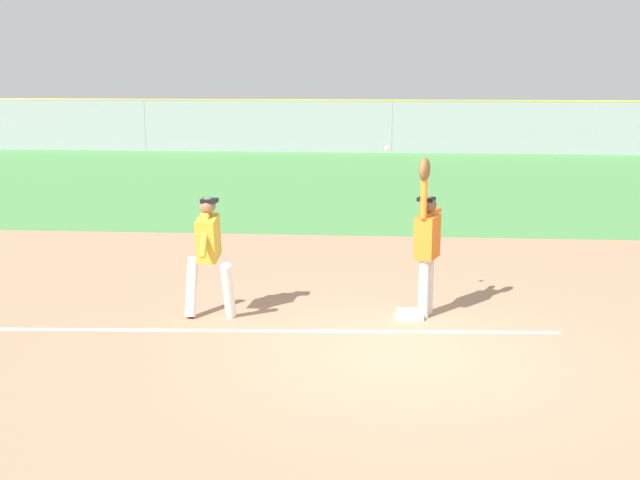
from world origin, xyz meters
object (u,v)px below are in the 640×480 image
(fielder, at_px, (427,239))
(parked_car_red, at_px, (547,131))
(baseball, at_px, (387,148))
(runner, at_px, (209,249))
(parked_car_blue, at_px, (315,129))
(parked_car_white, at_px, (436,130))
(first_base, at_px, (410,314))
(parked_car_tan, at_px, (206,130))

(fielder, distance_m, parked_car_red, 25.69)
(fielder, distance_m, baseball, 1.39)
(fielder, bearing_deg, runner, 25.74)
(baseball, bearing_deg, parked_car_blue, 97.17)
(parked_car_white, bearing_deg, runner, -97.07)
(first_base, bearing_deg, parked_car_tan, 108.61)
(first_base, relative_size, fielder, 0.17)
(first_base, bearing_deg, baseball, 155.75)
(first_base, height_order, runner, runner)
(fielder, xyz_separation_m, runner, (-3.02, -0.32, -0.12))
(parked_car_white, bearing_deg, parked_car_red, -1.36)
(fielder, xyz_separation_m, parked_car_tan, (-8.55, 24.70, -0.45))
(runner, height_order, parked_car_blue, runner)
(parked_car_white, bearing_deg, parked_car_tan, -173.53)
(parked_car_red, bearing_deg, parked_car_white, 174.42)
(baseball, xyz_separation_m, parked_car_blue, (-3.16, 25.12, -1.70))
(first_base, xyz_separation_m, parked_car_tan, (-8.34, 24.76, 0.63))
(baseball, relative_size, parked_car_red, 0.02)
(baseball, height_order, parked_car_white, baseball)
(parked_car_red, bearing_deg, baseball, -106.63)
(fielder, bearing_deg, parked_car_blue, -61.94)
(parked_car_blue, bearing_deg, baseball, -76.43)
(baseball, distance_m, parked_car_white, 25.32)
(parked_car_blue, bearing_deg, runner, -82.00)
(runner, xyz_separation_m, parked_car_red, (9.41, 25.20, -0.32))
(first_base, height_order, parked_car_red, parked_car_red)
(first_base, bearing_deg, fielder, 16.30)
(parked_car_blue, relative_size, parked_car_white, 1.02)
(fielder, bearing_deg, parked_car_red, -84.76)
(parked_car_tan, relative_size, parked_car_red, 1.01)
(parked_car_tan, xyz_separation_m, parked_car_red, (14.93, 0.18, 0.00))
(fielder, relative_size, parked_car_white, 0.51)
(parked_car_red, bearing_deg, first_base, -105.75)
(baseball, distance_m, parked_car_blue, 25.38)
(fielder, distance_m, parked_car_white, 25.32)
(baseball, height_order, parked_car_red, baseball)
(first_base, xyz_separation_m, parked_car_blue, (-3.53, 25.29, 0.63))
(baseball, xyz_separation_m, parked_car_tan, (-7.97, 24.59, -1.70))
(runner, bearing_deg, first_base, 5.85)
(baseball, distance_m, parked_car_tan, 25.91)
(runner, relative_size, parked_car_white, 0.38)
(runner, xyz_separation_m, baseball, (2.45, 0.43, 1.38))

